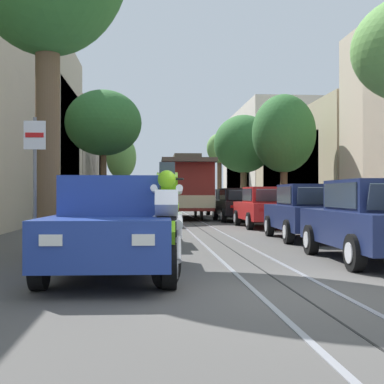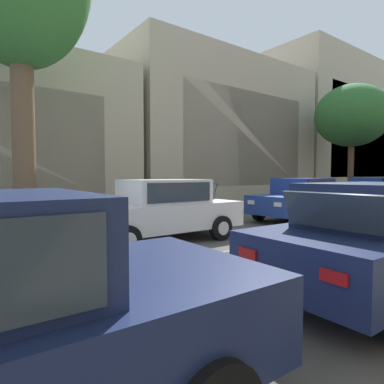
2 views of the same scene
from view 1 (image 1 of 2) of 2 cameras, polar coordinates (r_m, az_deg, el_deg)
ground_plane at (r=30.44m, az=-0.85°, el=-2.67°), size 160.00×160.00×0.00m
trolley_track_rails at (r=34.23m, az=-1.26°, el=-2.39°), size 1.14×66.02×0.01m
building_facade_left at (r=37.64m, az=-15.69°, el=4.61°), size 5.75×57.72×10.41m
building_facade_right at (r=39.29m, az=12.16°, el=3.85°), size 5.83×57.72×9.40m
parked_car_blue_near_left at (r=8.97m, az=-8.09°, el=-3.45°), size 2.08×4.40×1.58m
parked_car_white_second_left at (r=14.80m, az=-6.52°, el=-2.17°), size 2.00×4.36×1.58m
parked_car_blue_mid_left at (r=21.08m, az=-6.34°, el=-1.59°), size 2.10×4.41×1.58m
parked_car_blue_fourth_left at (r=27.01m, az=-5.92°, el=-1.28°), size 2.06×4.39×1.58m
parked_car_navy_near_right at (r=11.16m, az=18.48°, el=-2.81°), size 2.06×4.39×1.58m
parked_car_navy_second_right at (r=16.07m, az=12.01°, el=-2.02°), size 2.10×4.40×1.58m
parked_car_red_mid_right at (r=21.65m, az=7.62°, el=-1.55°), size 2.04×4.38×1.58m
parked_car_black_fourth_right at (r=26.62m, az=4.74°, el=-1.30°), size 2.05×4.38×1.58m
parked_car_grey_fifth_right at (r=32.40m, az=3.56°, el=-1.11°), size 2.10×4.41×1.58m
street_tree_kerb_left_second at (r=28.10m, az=-9.15°, el=7.04°), size 3.82×3.86×6.51m
street_tree_kerb_left_mid at (r=44.27m, az=-7.33°, el=3.50°), size 2.38×2.57×5.97m
street_tree_kerb_right_second at (r=26.47m, az=9.48°, el=5.95°), size 2.99×3.13×6.01m
street_tree_kerb_right_mid at (r=37.17m, az=5.36°, el=4.93°), size 3.99×4.37×6.60m
street_tree_kerb_right_fourth at (r=50.23m, az=2.85°, el=4.34°), size 2.32×2.01×6.82m
cable_car_trolley at (r=29.39m, az=-0.72°, el=0.48°), size 2.68×9.15×3.28m
motorcycle_with_rider at (r=8.04m, az=-2.61°, el=-2.80°), size 0.51×1.86×1.80m
pedestrian_on_left_pavement at (r=20.98m, az=16.45°, el=-1.13°), size 0.55×0.40×1.71m
fire_hydrant at (r=17.88m, az=-11.52°, el=-3.04°), size 0.40×0.22×0.84m
street_sign_post at (r=9.59m, az=-15.97°, el=1.66°), size 0.36×0.07×2.59m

